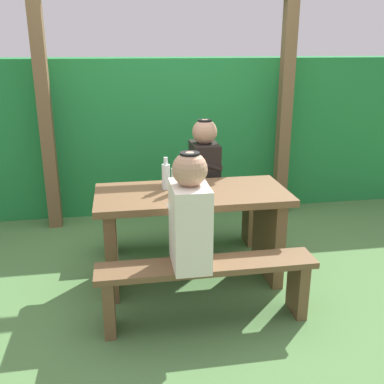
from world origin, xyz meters
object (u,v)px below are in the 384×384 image
person_black_coat (204,165)px  cell_phone (196,189)px  person_white_shirt (190,215)px  bottle_right (166,176)px  bench_near (207,280)px  bench_far (181,215)px  drinking_glass (183,192)px  bottle_left (175,180)px  picnic_table (192,220)px

person_black_coat → cell_phone: size_ratio=5.14×
person_white_shirt → bottle_right: size_ratio=2.98×
person_white_shirt → person_black_coat: same height
bench_near → bench_far: 1.14m
bench_near → cell_phone: 0.74m
bench_far → person_white_shirt: bearing=-95.5°
bench_near → drinking_glass: bearing=101.0°
bench_far → person_black_coat: size_ratio=1.95×
person_white_shirt → cell_phone: 0.63m
person_white_shirt → person_black_coat: 1.17m
person_white_shirt → bottle_left: bearing=91.1°
bottle_right → picnic_table: bearing=-27.6°
bench_far → bottle_left: 0.77m
person_black_coat → bench_near: bearing=-100.1°
person_white_shirt → drinking_glass: bearing=87.0°
picnic_table → bench_near: size_ratio=1.00×
bench_near → cell_phone: bearing=86.4°
drinking_glass → cell_phone: (0.12, 0.17, -0.04)m
picnic_table → bottle_left: bottle_left is taller
bench_far → bottle_right: size_ratio=5.81×
person_white_shirt → picnic_table: bearing=79.1°
person_white_shirt → cell_phone: size_ratio=5.14×
person_white_shirt → drinking_glass: (0.02, 0.44, -0.00)m
bench_far → bench_near: bearing=-90.0°
drinking_glass → bottle_right: (-0.09, 0.22, 0.06)m
picnic_table → person_white_shirt: person_white_shirt is taller
drinking_glass → person_white_shirt: bearing=-93.0°
bottle_right → drinking_glass: bearing=-67.3°
person_white_shirt → drinking_glass: size_ratio=8.43×
bench_far → bottle_left: size_ratio=6.10×
bench_near → person_white_shirt: size_ratio=1.95×
person_black_coat → bottle_left: 0.65m
picnic_table → bench_far: size_ratio=1.00×
picnic_table → bench_far: (0.00, 0.57, -0.18)m
drinking_glass → bottle_left: 0.15m
bench_near → person_white_shirt: person_white_shirt is taller
drinking_glass → cell_phone: drinking_glass is taller
person_black_coat → bottle_left: bearing=-119.9°
bench_near → bottle_right: 0.85m
cell_phone → drinking_glass: bearing=-140.6°
person_black_coat → bottle_right: (-0.38, -0.47, 0.06)m
person_black_coat → bottle_right: bearing=-128.9°
picnic_table → person_black_coat: person_black_coat is taller
bench_near → person_black_coat: (0.20, 1.14, 0.45)m
bench_near → person_black_coat: size_ratio=1.95×
bench_far → bottle_right: 0.72m
person_white_shirt → bottle_left: 0.57m
picnic_table → person_white_shirt: 0.64m
person_black_coat → bottle_right: 0.61m
bench_near → cell_phone: cell_phone is taller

